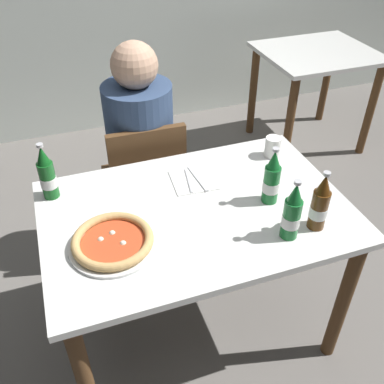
{
  "coord_description": "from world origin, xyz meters",
  "views": [
    {
      "loc": [
        -0.45,
        -1.23,
        1.85
      ],
      "look_at": [
        0.0,
        0.05,
        0.8
      ],
      "focal_mm": 40.58,
      "sensor_mm": 36.0,
      "label": 1
    }
  ],
  "objects_px": {
    "diner_seated": "(142,160)",
    "napkin_with_cutlery": "(193,180)",
    "dining_table_main": "(196,231)",
    "beer_bottle_center": "(292,214)",
    "dining_table_background": "(315,72)",
    "beer_bottle_extra": "(320,205)",
    "beer_bottle_left": "(272,180)",
    "chair_behind_table": "(146,181)",
    "paper_cup": "(273,147)",
    "beer_bottle_right": "(47,175)",
    "pizza_margherita_near": "(113,242)"
  },
  "relations": [
    {
      "from": "diner_seated",
      "to": "napkin_with_cutlery",
      "type": "relative_size",
      "value": 6.28
    },
    {
      "from": "dining_table_main",
      "to": "beer_bottle_center",
      "type": "height_order",
      "value": "beer_bottle_center"
    },
    {
      "from": "dining_table_background",
      "to": "dining_table_main",
      "type": "bearing_deg",
      "value": -136.12
    },
    {
      "from": "dining_table_main",
      "to": "diner_seated",
      "type": "relative_size",
      "value": 0.99
    },
    {
      "from": "dining_table_main",
      "to": "beer_bottle_extra",
      "type": "bearing_deg",
      "value": -31.67
    },
    {
      "from": "beer_bottle_left",
      "to": "dining_table_main",
      "type": "bearing_deg",
      "value": 171.63
    },
    {
      "from": "chair_behind_table",
      "to": "dining_table_background",
      "type": "distance_m",
      "value": 1.67
    },
    {
      "from": "chair_behind_table",
      "to": "beer_bottle_extra",
      "type": "xyz_separation_m",
      "value": [
        0.45,
        -0.85,
        0.37
      ]
    },
    {
      "from": "chair_behind_table",
      "to": "beer_bottle_extra",
      "type": "height_order",
      "value": "beer_bottle_extra"
    },
    {
      "from": "dining_table_background",
      "to": "beer_bottle_left",
      "type": "xyz_separation_m",
      "value": [
        -1.13,
        -1.41,
        0.26
      ]
    },
    {
      "from": "beer_bottle_extra",
      "to": "paper_cup",
      "type": "bearing_deg",
      "value": 81.42
    },
    {
      "from": "napkin_with_cutlery",
      "to": "paper_cup",
      "type": "relative_size",
      "value": 2.03
    },
    {
      "from": "dining_table_main",
      "to": "dining_table_background",
      "type": "bearing_deg",
      "value": 43.88
    },
    {
      "from": "beer_bottle_center",
      "to": "beer_bottle_right",
      "type": "relative_size",
      "value": 1.0
    },
    {
      "from": "dining_table_main",
      "to": "beer_bottle_right",
      "type": "relative_size",
      "value": 4.86
    },
    {
      "from": "dining_table_main",
      "to": "diner_seated",
      "type": "height_order",
      "value": "diner_seated"
    },
    {
      "from": "dining_table_main",
      "to": "beer_bottle_extra",
      "type": "distance_m",
      "value": 0.51
    },
    {
      "from": "dining_table_main",
      "to": "beer_bottle_extra",
      "type": "height_order",
      "value": "beer_bottle_extra"
    },
    {
      "from": "chair_behind_table",
      "to": "dining_table_main",
      "type": "bearing_deg",
      "value": 97.22
    },
    {
      "from": "dining_table_main",
      "to": "beer_bottle_center",
      "type": "distance_m",
      "value": 0.43
    },
    {
      "from": "diner_seated",
      "to": "paper_cup",
      "type": "bearing_deg",
      "value": -38.02
    },
    {
      "from": "beer_bottle_right",
      "to": "beer_bottle_left",
      "type": "bearing_deg",
      "value": -21.28
    },
    {
      "from": "beer_bottle_center",
      "to": "beer_bottle_left",
      "type": "bearing_deg",
      "value": 82.14
    },
    {
      "from": "dining_table_background",
      "to": "pizza_margherita_near",
      "type": "distance_m",
      "value": 2.3
    },
    {
      "from": "beer_bottle_center",
      "to": "beer_bottle_extra",
      "type": "distance_m",
      "value": 0.12
    },
    {
      "from": "chair_behind_table",
      "to": "diner_seated",
      "type": "xyz_separation_m",
      "value": [
        0.0,
        0.05,
        0.1
      ]
    },
    {
      "from": "paper_cup",
      "to": "beer_bottle_right",
      "type": "bearing_deg",
      "value": 178.38
    },
    {
      "from": "paper_cup",
      "to": "beer_bottle_extra",
      "type": "bearing_deg",
      "value": -98.58
    },
    {
      "from": "diner_seated",
      "to": "beer_bottle_right",
      "type": "relative_size",
      "value": 4.89
    },
    {
      "from": "dining_table_main",
      "to": "napkin_with_cutlery",
      "type": "xyz_separation_m",
      "value": [
        0.05,
        0.18,
        0.12
      ]
    },
    {
      "from": "paper_cup",
      "to": "chair_behind_table",
      "type": "bearing_deg",
      "value": 145.62
    },
    {
      "from": "dining_table_background",
      "to": "paper_cup",
      "type": "relative_size",
      "value": 8.42
    },
    {
      "from": "diner_seated",
      "to": "pizza_margherita_near",
      "type": "xyz_separation_m",
      "value": [
        -0.28,
        -0.75,
        0.19
      ]
    },
    {
      "from": "dining_table_background",
      "to": "beer_bottle_left",
      "type": "relative_size",
      "value": 3.24
    },
    {
      "from": "dining_table_background",
      "to": "pizza_margherita_near",
      "type": "bearing_deg",
      "value": -140.47
    },
    {
      "from": "beer_bottle_center",
      "to": "napkin_with_cutlery",
      "type": "distance_m",
      "value": 0.49
    },
    {
      "from": "beer_bottle_extra",
      "to": "paper_cup",
      "type": "height_order",
      "value": "beer_bottle_extra"
    },
    {
      "from": "napkin_with_cutlery",
      "to": "dining_table_main",
      "type": "bearing_deg",
      "value": -106.21
    },
    {
      "from": "chair_behind_table",
      "to": "diner_seated",
      "type": "bearing_deg",
      "value": -90.45
    },
    {
      "from": "diner_seated",
      "to": "beer_bottle_center",
      "type": "bearing_deg",
      "value": -70.0
    },
    {
      "from": "dining_table_main",
      "to": "chair_behind_table",
      "type": "relative_size",
      "value": 1.41
    },
    {
      "from": "diner_seated",
      "to": "beer_bottle_center",
      "type": "relative_size",
      "value": 4.89
    },
    {
      "from": "beer_bottle_center",
      "to": "napkin_with_cutlery",
      "type": "xyz_separation_m",
      "value": [
        -0.21,
        0.43,
        -0.1
      ]
    },
    {
      "from": "chair_behind_table",
      "to": "beer_bottle_left",
      "type": "xyz_separation_m",
      "value": [
        0.36,
        -0.65,
        0.37
      ]
    },
    {
      "from": "beer_bottle_extra",
      "to": "napkin_with_cutlery",
      "type": "distance_m",
      "value": 0.55
    },
    {
      "from": "dining_table_background",
      "to": "beer_bottle_left",
      "type": "height_order",
      "value": "beer_bottle_left"
    },
    {
      "from": "beer_bottle_left",
      "to": "chair_behind_table",
      "type": "bearing_deg",
      "value": 118.95
    },
    {
      "from": "beer_bottle_left",
      "to": "paper_cup",
      "type": "xyz_separation_m",
      "value": [
        0.17,
        0.29,
        -0.06
      ]
    },
    {
      "from": "dining_table_background",
      "to": "beer_bottle_center",
      "type": "distance_m",
      "value": 2.0
    },
    {
      "from": "dining_table_main",
      "to": "beer_bottle_right",
      "type": "distance_m",
      "value": 0.63
    }
  ]
}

